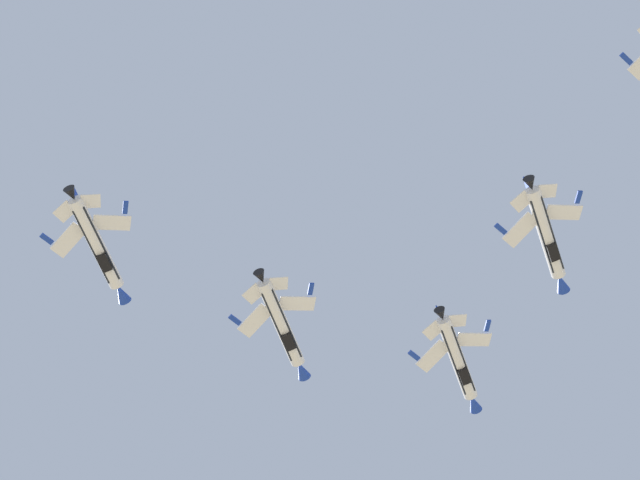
# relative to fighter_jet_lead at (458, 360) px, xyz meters

# --- Properties ---
(fighter_jet_lead) EXTENTS (11.43, 14.14, 4.38)m
(fighter_jet_lead) POSITION_rel_fighter_jet_lead_xyz_m (0.00, 0.00, 0.00)
(fighter_jet_lead) COLOR white
(fighter_jet_left_wing) EXTENTS (11.43, 14.14, 4.38)m
(fighter_jet_left_wing) POSITION_rel_fighter_jet_lead_xyz_m (-22.03, -1.77, -2.58)
(fighter_jet_left_wing) COLOR white
(fighter_jet_right_wing) EXTENTS (11.43, 14.14, 4.38)m
(fighter_jet_right_wing) POSITION_rel_fighter_jet_lead_xyz_m (4.34, -19.95, -0.85)
(fighter_jet_right_wing) COLOR white
(fighter_jet_left_outer) EXTENTS (11.44, 14.14, 4.38)m
(fighter_jet_left_outer) POSITION_rel_fighter_jet_lead_xyz_m (-44.62, -7.50, -2.62)
(fighter_jet_left_outer) COLOR white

